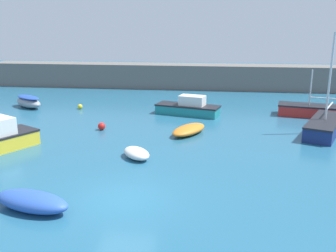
% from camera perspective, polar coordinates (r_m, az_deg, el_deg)
% --- Properties ---
extents(ground_plane, '(120.00, 120.00, 0.20)m').
position_cam_1_polar(ground_plane, '(16.44, -6.68, -11.26)').
color(ground_plane, '#235B7A').
extents(harbor_breakwater, '(45.94, 3.40, 2.74)m').
position_cam_1_polar(harbor_breakwater, '(43.92, 2.43, 7.59)').
color(harbor_breakwater, '#66605B').
rests_on(harbor_breakwater, ground_plane).
extents(dinghy_near_pier, '(2.21, 2.32, 0.59)m').
position_cam_1_polar(dinghy_near_pier, '(20.89, -4.82, -4.14)').
color(dinghy_near_pier, white).
rests_on(dinghy_near_pier, ground_plane).
extents(motorboat_grey_hull, '(5.50, 3.09, 1.61)m').
position_cam_1_polar(motorboat_grey_hull, '(30.82, 3.17, 2.81)').
color(motorboat_grey_hull, teal).
rests_on(motorboat_grey_hull, ground_plane).
extents(open_tender_yellow, '(2.85, 3.63, 0.60)m').
position_cam_1_polar(open_tender_yellow, '(25.41, 3.19, -0.55)').
color(open_tender_yellow, orange).
rests_on(open_tender_yellow, ground_plane).
extents(sailboat_tall_mast, '(3.99, 6.13, 6.73)m').
position_cam_1_polar(sailboat_tall_mast, '(27.57, 22.74, 0.04)').
color(sailboat_tall_mast, navy).
rests_on(sailboat_tall_mast, ground_plane).
extents(rowboat_with_red_cover, '(3.64, 3.13, 1.05)m').
position_cam_1_polar(rowboat_with_red_cover, '(35.74, -20.50, 3.50)').
color(rowboat_with_red_cover, gray).
rests_on(rowboat_with_red_cover, ground_plane).
extents(sailboat_twin_hulled, '(5.19, 2.79, 3.75)m').
position_cam_1_polar(sailboat_twin_hulled, '(32.39, 20.63, 2.26)').
color(sailboat_twin_hulled, red).
rests_on(sailboat_twin_hulled, ground_plane).
extents(rowboat_white_midwater, '(3.59, 2.12, 0.75)m').
position_cam_1_polar(rowboat_white_midwater, '(16.19, -20.03, -10.72)').
color(rowboat_white_midwater, '#2D56B7').
rests_on(rowboat_white_midwater, ground_plane).
extents(mooring_buoy_yellow, '(0.42, 0.42, 0.42)m').
position_cam_1_polar(mooring_buoy_yellow, '(33.85, -13.25, 2.90)').
color(mooring_buoy_yellow, yellow).
rests_on(mooring_buoy_yellow, ground_plane).
extents(mooring_buoy_red, '(0.53, 0.53, 0.53)m').
position_cam_1_polar(mooring_buoy_red, '(26.76, -10.09, -0.04)').
color(mooring_buoy_red, red).
rests_on(mooring_buoy_red, ground_plane).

